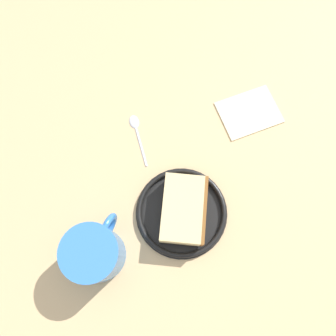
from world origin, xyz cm
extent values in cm
cube|color=tan|center=(0.00, 0.00, -1.98)|extent=(132.60, 132.60, 3.96)
cylinder|color=black|center=(-6.83, -1.93, 0.32)|extent=(17.28, 17.28, 0.64)
torus|color=black|center=(-6.83, -1.93, 1.11)|extent=(16.84, 16.84, 0.94)
cube|color=brown|center=(-6.83, -1.93, 0.94)|extent=(13.88, 12.69, 0.60)
cube|color=#DBC184|center=(-6.83, -1.93, 3.49)|extent=(13.88, 12.69, 4.51)
cube|color=brown|center=(-9.04, -5.07, 3.49)|extent=(10.15, 7.38, 4.51)
cylinder|color=#3372BF|center=(-6.24, 14.90, 5.07)|extent=(9.48, 9.48, 10.14)
cylinder|color=black|center=(-6.24, 14.90, 7.93)|extent=(8.34, 8.34, 0.40)
torus|color=#3372BF|center=(-3.48, 11.04, 5.07)|extent=(4.19, 5.22, 5.60)
ellipsoid|color=silver|center=(14.10, -2.88, 0.40)|extent=(3.39, 2.65, 0.80)
cylinder|color=silver|center=(8.56, -1.54, 0.25)|extent=(8.29, 2.46, 0.50)
cube|color=beige|center=(4.22, -24.56, 0.30)|extent=(10.79, 13.18, 0.60)
camera|label=1|loc=(-14.45, 5.33, 63.48)|focal=36.04mm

